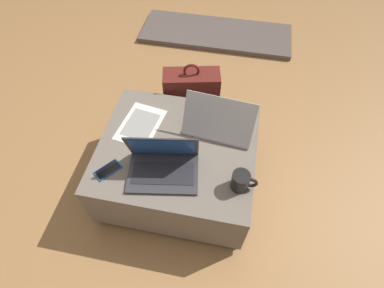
{
  "coord_description": "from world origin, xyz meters",
  "views": [
    {
      "loc": [
        0.26,
        -0.9,
        1.71
      ],
      "look_at": [
        0.09,
        -0.02,
        0.47
      ],
      "focal_mm": 28.0,
      "sensor_mm": 36.0,
      "label": 1
    }
  ],
  "objects_px": {
    "laptop_far": "(219,123)",
    "coffee_mug": "(241,181)",
    "cell_phone": "(108,170)",
    "laptop_near": "(163,164)",
    "backpack": "(192,100)",
    "paper_sheet": "(141,125)"
  },
  "relations": [
    {
      "from": "cell_phone",
      "to": "backpack",
      "type": "height_order",
      "value": "backpack"
    },
    {
      "from": "laptop_near",
      "to": "cell_phone",
      "type": "height_order",
      "value": "laptop_near"
    },
    {
      "from": "laptop_far",
      "to": "backpack",
      "type": "height_order",
      "value": "laptop_far"
    },
    {
      "from": "backpack",
      "to": "coffee_mug",
      "type": "xyz_separation_m",
      "value": [
        0.38,
        -0.69,
        0.22
      ]
    },
    {
      "from": "laptop_near",
      "to": "coffee_mug",
      "type": "bearing_deg",
      "value": -12.67
    },
    {
      "from": "laptop_far",
      "to": "coffee_mug",
      "type": "height_order",
      "value": "laptop_far"
    },
    {
      "from": "laptop_near",
      "to": "laptop_far",
      "type": "relative_size",
      "value": 0.97
    },
    {
      "from": "cell_phone",
      "to": "backpack",
      "type": "bearing_deg",
      "value": -73.59
    },
    {
      "from": "laptop_far",
      "to": "coffee_mug",
      "type": "bearing_deg",
      "value": 119.88
    },
    {
      "from": "laptop_near",
      "to": "laptop_far",
      "type": "bearing_deg",
      "value": 43.95
    },
    {
      "from": "laptop_far",
      "to": "backpack",
      "type": "bearing_deg",
      "value": -51.28
    },
    {
      "from": "cell_phone",
      "to": "coffee_mug",
      "type": "distance_m",
      "value": 0.67
    },
    {
      "from": "laptop_near",
      "to": "backpack",
      "type": "relative_size",
      "value": 0.71
    },
    {
      "from": "laptop_near",
      "to": "laptop_far",
      "type": "height_order",
      "value": "laptop_near"
    },
    {
      "from": "cell_phone",
      "to": "backpack",
      "type": "relative_size",
      "value": 0.27
    },
    {
      "from": "cell_phone",
      "to": "backpack",
      "type": "distance_m",
      "value": 0.8
    },
    {
      "from": "backpack",
      "to": "laptop_near",
      "type": "bearing_deg",
      "value": 76.23
    },
    {
      "from": "laptop_far",
      "to": "coffee_mug",
      "type": "relative_size",
      "value": 3.09
    },
    {
      "from": "laptop_far",
      "to": "paper_sheet",
      "type": "distance_m",
      "value": 0.45
    },
    {
      "from": "backpack",
      "to": "coffee_mug",
      "type": "height_order",
      "value": "backpack"
    },
    {
      "from": "paper_sheet",
      "to": "cell_phone",
      "type": "bearing_deg",
      "value": -94.14
    },
    {
      "from": "cell_phone",
      "to": "laptop_far",
      "type": "bearing_deg",
      "value": -105.29
    }
  ]
}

